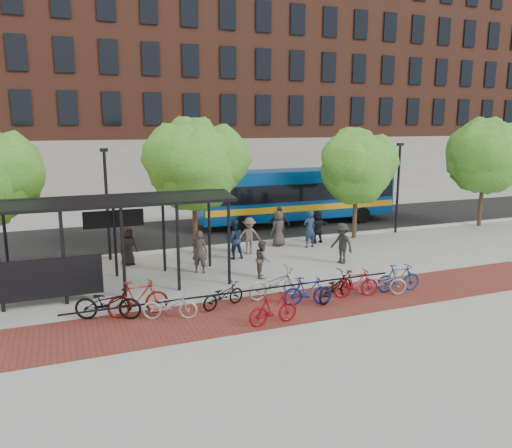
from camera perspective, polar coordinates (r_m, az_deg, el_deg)
name	(u,v)px	position (r m, az deg, el deg)	size (l,w,h in m)	color
ground	(279,264)	(22.51, 2.70, -4.60)	(160.00, 160.00, 0.00)	#9E9E99
asphalt_street	(224,229)	(29.76, -3.64, -0.63)	(160.00, 8.00, 0.01)	black
curb	(248,243)	(26.07, -0.91, -2.22)	(160.00, 0.25, 0.12)	#B7B7B2
brick_strip	(286,307)	(17.40, 3.47, -9.49)	(24.00, 3.00, 0.01)	maroon
bike_rack_rail	(242,304)	(17.71, -1.64, -9.10)	(12.00, 0.05, 0.95)	black
building_brick	(264,83)	(49.61, 0.94, 15.81)	(55.00, 14.00, 20.00)	brown
bus_shelter	(85,212)	(19.51, -18.94, 1.33)	(10.60, 3.07, 3.60)	black
tree_b	(195,161)	(23.89, -6.97, 7.14)	(5.15, 4.20, 6.47)	#382619
tree_c	(358,164)	(27.60, 11.54, 6.72)	(4.66, 3.80, 5.92)	#382619
tree_d	(486,153)	(33.35, 24.78, 7.40)	(5.39, 4.40, 6.55)	#382619
lamp_post_left	(107,201)	(23.64, -16.67, 2.52)	(0.35, 0.20, 5.12)	black
lamp_post_right	(398,185)	(29.61, 15.92, 4.28)	(0.35, 0.20, 5.12)	black
bus	(296,193)	(31.27, 4.58, 3.56)	(12.61, 3.17, 3.39)	navy
bike_0	(108,303)	(16.89, -16.57, -8.61)	(0.75, 2.14, 1.12)	black
bike_1	(138,298)	(16.94, -13.34, -8.24)	(0.56, 1.99, 1.20)	maroon
bike_2	(170,305)	(16.49, -9.79, -9.14)	(0.62, 1.77, 0.93)	#AEAEB1
bike_4	(223,295)	(17.28, -3.77, -8.09)	(0.59, 1.69, 0.89)	black
bike_5	(273,309)	(15.85, 1.97, -9.67)	(0.48, 1.69, 1.02)	maroon
bike_6	(275,283)	(18.13, 2.19, -6.75)	(0.74, 2.12, 1.11)	gray
bike_7	(308,291)	(17.52, 5.94, -7.63)	(0.48, 1.69, 1.01)	navy
bike_8	(336,287)	(18.09, 9.08, -7.09)	(0.68, 1.94, 1.02)	black
bike_9	(356,283)	(18.57, 11.34, -6.66)	(0.49, 1.72, 1.04)	maroon
bike_10	(382,282)	(19.05, 14.17, -6.44)	(0.63, 1.82, 0.96)	#AAAAAC
bike_11	(399,278)	(19.55, 15.98, -5.94)	(0.49, 1.75, 1.05)	navy
pedestrian_0	(128,246)	(22.87, -14.43, -2.46)	(0.84, 0.55, 1.73)	black
pedestrian_1	(199,252)	(21.11, -6.48, -3.16)	(0.67, 0.44, 1.84)	#3C3430
pedestrian_2	(234,239)	(23.18, -2.55, -1.74)	(0.91, 0.71, 1.87)	#1A283E
pedestrian_3	(249,236)	(24.01, -0.78, -1.36)	(1.15, 0.66, 1.79)	brown
pedestrian_4	(279,225)	(26.32, 2.66, -0.08)	(1.13, 0.47, 1.93)	#292929
pedestrian_5	(317,227)	(26.45, 7.03, -0.29)	(1.62, 0.52, 1.75)	black
pedestrian_6	(279,228)	(25.60, 2.59, -0.51)	(0.90, 0.58, 1.84)	#3C3330
pedestrian_7	(309,229)	(25.42, 6.13, -0.56)	(0.70, 0.46, 1.91)	#1F2F49
pedestrian_8	(262,259)	(20.42, 0.75, -4.02)	(0.75, 0.59, 1.55)	#4F453B
pedestrian_9	(342,243)	(22.72, 9.77, -2.20)	(1.19, 0.68, 1.84)	#252525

